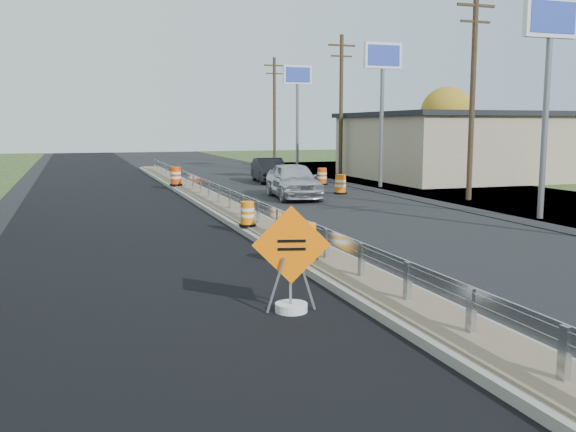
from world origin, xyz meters
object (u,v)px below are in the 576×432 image
object	(u,v)px
caution_sign	(291,286)
barrel_shoulder_far	(258,164)
barrel_median_mid	(247,214)
barrel_shoulder_mid	(322,177)
car_dark_mid	(269,170)
barrel_median_near	(306,241)
barrel_median_far	(176,177)
car_silver	(293,180)
barrel_shoulder_near	(340,185)

from	to	relation	value
caution_sign	barrel_shoulder_far	size ratio (longest dim) A/B	2.31
caution_sign	barrel_median_mid	xyz separation A→B (m)	(1.51, 8.75, 0.11)
barrel_shoulder_mid	car_dark_mid	distance (m)	3.48
caution_sign	barrel_median_near	world-z (taller)	caution_sign
barrel_median_far	barrel_shoulder_far	xyz separation A→B (m)	(8.77, 14.75, -0.30)
car_dark_mid	barrel_median_near	bearing A→B (deg)	-99.07
barrel_median_far	caution_sign	bearing A→B (deg)	-93.65
barrel_median_mid	barrel_shoulder_far	distance (m)	30.89
barrel_median_far	barrel_median_mid	bearing A→B (deg)	-90.00
car_dark_mid	caution_sign	bearing A→B (deg)	-100.39
barrel_median_mid	barrel_shoulder_far	bearing A→B (deg)	73.51
barrel_median_near	barrel_median_mid	size ratio (longest dim) A/B	1.09
barrel_median_far	barrel_shoulder_mid	size ratio (longest dim) A/B	1.02
barrel_shoulder_mid	barrel_shoulder_far	world-z (taller)	barrel_shoulder_mid
caution_sign	car_silver	xyz separation A→B (m)	(6.18, 17.79, 0.34)
car_silver	car_dark_mid	bearing A→B (deg)	86.32
barrel_median_far	barrel_shoulder_mid	distance (m)	8.57
barrel_median_mid	barrel_median_far	bearing A→B (deg)	90.00
car_silver	barrel_median_near	bearing A→B (deg)	-102.25
barrel_median_far	car_silver	xyz separation A→B (m)	(4.67, -5.82, 0.14)
caution_sign	barrel_median_far	xyz separation A→B (m)	(1.51, 23.62, 0.21)
barrel_median_mid	barrel_shoulder_mid	bearing A→B (deg)	60.59
barrel_shoulder_near	barrel_median_far	bearing A→B (deg)	147.79
barrel_median_near	barrel_shoulder_near	distance (m)	17.13
caution_sign	barrel_shoulder_near	world-z (taller)	caution_sign
barrel_shoulder_far	barrel_shoulder_mid	bearing A→B (deg)	-90.83
caution_sign	barrel_shoulder_mid	bearing A→B (deg)	81.69
barrel_median_mid	car_dark_mid	size ratio (longest dim) A/B	0.18
caution_sign	car_dark_mid	bearing A→B (deg)	88.45
barrel_shoulder_near	car_dark_mid	xyz separation A→B (m)	(-1.47, 7.50, 0.28)
barrel_median_far	barrel_shoulder_far	distance (m)	17.16
barrel_shoulder_far	car_silver	distance (m)	20.98
car_dark_mid	barrel_median_far	bearing A→B (deg)	-150.07
barrel_median_far	barrel_shoulder_near	size ratio (longest dim) A/B	1.03
barrel_median_mid	barrel_shoulder_far	world-z (taller)	barrel_median_mid
barrel_shoulder_mid	car_silver	world-z (taller)	car_silver
barrel_median_near	barrel_shoulder_far	bearing A→B (deg)	75.99
barrel_median_mid	barrel_shoulder_mid	size ratio (longest dim) A/B	0.81
car_silver	barrel_median_far	bearing A→B (deg)	134.37
barrel_shoulder_mid	barrel_median_near	bearing A→B (deg)	-112.56
car_silver	car_dark_mid	size ratio (longest dim) A/B	1.10
caution_sign	barrel_shoulder_far	distance (m)	39.72
barrel_median_far	barrel_shoulder_near	world-z (taller)	barrel_median_far
car_silver	car_dark_mid	distance (m)	8.68
barrel_median_mid	barrel_median_far	distance (m)	14.87
barrel_median_far	barrel_shoulder_mid	xyz separation A→B (m)	(8.56, 0.31, -0.24)
barrel_median_far	car_dark_mid	distance (m)	6.67
barrel_shoulder_far	barrel_median_mid	bearing A→B (deg)	-106.49
barrel_shoulder_mid	car_dark_mid	size ratio (longest dim) A/B	0.22
barrel_shoulder_near	barrel_shoulder_mid	xyz separation A→B (m)	(1.01, 5.07, 0.00)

